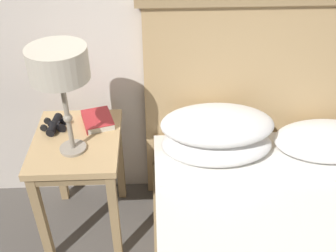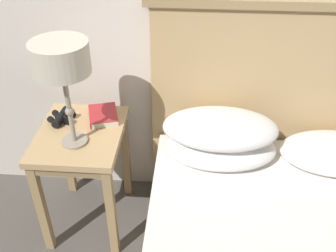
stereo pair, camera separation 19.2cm
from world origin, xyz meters
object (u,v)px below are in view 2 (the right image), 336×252
at_px(nightstand, 82,147).
at_px(binoculars_pair, 61,117).
at_px(table_lamp, 61,61).
at_px(book_on_nightstand, 103,115).

relative_size(nightstand, binoculars_pair, 3.98).
bearing_deg(binoculars_pair, table_lamp, -56.75).
relative_size(table_lamp, book_on_nightstand, 2.34).
xyz_separation_m(nightstand, book_on_nightstand, (0.10, 0.14, 0.12)).
bearing_deg(table_lamp, book_on_nightstand, 66.91).
bearing_deg(table_lamp, nightstand, 89.77).
xyz_separation_m(table_lamp, binoculars_pair, (-0.12, 0.19, -0.43)).
xyz_separation_m(book_on_nightstand, binoculars_pair, (-0.22, -0.04, 0.00)).
distance_m(table_lamp, binoculars_pair, 0.48).
xyz_separation_m(table_lamp, book_on_nightstand, (0.10, 0.23, -0.43)).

